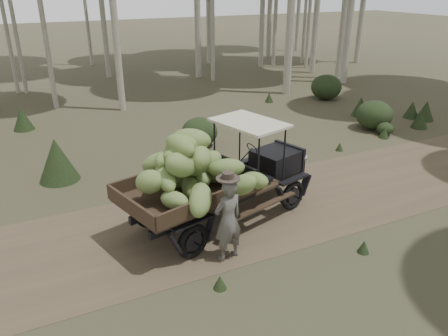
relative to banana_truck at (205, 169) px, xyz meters
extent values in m
plane|color=#473D2B|center=(2.77, 0.22, -1.55)|extent=(120.00, 120.00, 0.00)
cube|color=brown|center=(2.77, 0.22, -1.54)|extent=(70.00, 4.00, 0.01)
cube|color=black|center=(2.36, 0.74, -0.50)|extent=(1.28, 1.24, 0.58)
cube|color=black|center=(2.91, 0.90, -0.50)|extent=(0.38, 1.04, 0.65)
cube|color=black|center=(0.94, 0.35, -0.39)|extent=(0.48, 1.44, 0.58)
cube|color=#38281C|center=(-0.47, -0.05, -0.50)|extent=(3.34, 2.61, 0.08)
cube|color=#38281C|center=(-0.73, 0.86, -0.31)|extent=(2.85, 0.85, 0.34)
cube|color=#38281C|center=(-0.22, -0.96, -0.31)|extent=(2.85, 0.85, 0.34)
cube|color=#38281C|center=(-1.89, -0.45, -0.31)|extent=(0.57, 1.84, 0.34)
cube|color=beige|center=(1.38, 0.47, 0.78)|extent=(1.64, 2.04, 0.06)
cube|color=black|center=(0.48, 0.63, -0.90)|extent=(4.68, 1.40, 0.19)
cube|color=black|center=(0.70, -0.14, -0.90)|extent=(4.68, 1.40, 0.19)
torus|color=black|center=(1.93, 1.49, -1.15)|extent=(0.81, 0.35, 0.80)
torus|color=black|center=(2.38, -0.12, -1.15)|extent=(0.81, 0.35, 0.80)
torus|color=black|center=(-1.20, 0.62, -1.15)|extent=(0.81, 0.35, 0.80)
torus|color=black|center=(-0.75, -1.00, -1.15)|extent=(0.81, 0.35, 0.80)
sphere|color=beige|center=(2.87, 1.37, -0.44)|extent=(0.19, 0.19, 0.19)
sphere|color=beige|center=(3.12, 0.46, -0.44)|extent=(0.19, 0.19, 0.19)
ellipsoid|color=olive|center=(-1.04, -0.76, -0.21)|extent=(0.68, 0.85, 0.46)
ellipsoid|color=olive|center=(0.37, -0.33, 0.08)|extent=(0.96, 0.71, 0.46)
ellipsoid|color=olive|center=(-0.50, 0.05, 0.39)|extent=(0.77, 1.03, 0.56)
ellipsoid|color=olive|center=(-0.47, -0.06, 0.67)|extent=(0.67, 0.86, 0.64)
ellipsoid|color=olive|center=(-0.48, -0.26, -0.27)|extent=(0.58, 0.96, 0.47)
ellipsoid|color=olive|center=(-1.07, -0.31, 0.12)|extent=(0.44, 0.97, 0.62)
ellipsoid|color=olive|center=(-0.58, 0.02, 0.38)|extent=(0.52, 0.78, 0.57)
ellipsoid|color=olive|center=(-0.60, -0.11, 0.70)|extent=(0.90, 0.86, 0.60)
ellipsoid|color=olive|center=(1.01, -0.50, -0.28)|extent=(0.76, 0.76, 0.42)
ellipsoid|color=olive|center=(-0.23, 0.06, 0.12)|extent=(0.95, 0.75, 0.66)
ellipsoid|color=olive|center=(-0.72, -0.29, 0.48)|extent=(0.91, 0.77, 0.60)
ellipsoid|color=olive|center=(-0.36, -0.02, 0.70)|extent=(0.76, 0.85, 0.57)
ellipsoid|color=olive|center=(-0.08, 0.02, -0.24)|extent=(0.61, 0.89, 0.59)
ellipsoid|color=olive|center=(0.15, 0.12, 0.11)|extent=(0.88, 0.66, 0.65)
ellipsoid|color=olive|center=(-0.28, -0.34, 0.46)|extent=(0.74, 0.87, 0.53)
ellipsoid|color=olive|center=(-0.36, 0.01, 0.68)|extent=(1.07, 1.04, 0.76)
ellipsoid|color=olive|center=(0.31, 0.08, -0.20)|extent=(1.02, 0.91, 0.68)
ellipsoid|color=olive|center=(-0.27, 0.28, 0.18)|extent=(0.60, 1.00, 0.60)
ellipsoid|color=olive|center=(-0.74, -0.43, 0.41)|extent=(1.07, 0.84, 0.82)
ellipsoid|color=olive|center=(-0.67, -0.23, 0.76)|extent=(0.69, 0.96, 0.51)
ellipsoid|color=olive|center=(-0.43, 0.33, -0.27)|extent=(0.96, 0.68, 0.61)
ellipsoid|color=olive|center=(-1.38, -0.24, 0.06)|extent=(0.88, 0.98, 0.73)
ellipsoid|color=olive|center=(-0.95, 0.04, 0.38)|extent=(0.77, 0.85, 0.50)
ellipsoid|color=olive|center=(-0.51, 0.03, 0.71)|extent=(0.97, 0.53, 0.55)
ellipsoid|color=olive|center=(-0.51, -0.85, -0.17)|extent=(0.78, 0.90, 0.52)
ellipsoid|color=olive|center=(-0.94, 0.43, 0.17)|extent=(1.06, 0.92, 0.73)
ellipsoid|color=olive|center=(-0.17, 0.39, 0.41)|extent=(0.93, 0.80, 0.55)
ellipsoid|color=olive|center=(-0.32, 0.01, 0.76)|extent=(1.04, 0.83, 0.58)
ellipsoid|color=olive|center=(-0.61, -1.12, -0.14)|extent=(0.90, 1.01, 0.79)
ellipsoid|color=olive|center=(0.50, -0.81, -0.16)|extent=(0.94, 0.88, 0.73)
imported|color=#52504B|center=(-0.09, -1.34, -0.62)|extent=(0.75, 0.56, 1.86)
cylinder|color=#362E26|center=(-0.09, -1.34, 0.34)|extent=(0.58, 0.58, 0.02)
cylinder|color=#362E26|center=(-0.09, -1.34, 0.40)|extent=(0.29, 0.29, 0.15)
cone|color=#233319|center=(-2.85, 4.42, -0.89)|extent=(1.18, 1.18, 1.31)
ellipsoid|color=#233319|center=(10.33, 8.69, -0.93)|extent=(1.51, 1.51, 1.21)
cone|color=#233319|center=(10.87, 3.34, -1.18)|extent=(0.66, 0.66, 0.73)
ellipsoid|color=#233319|center=(9.08, 4.05, -0.97)|extent=(1.42, 1.42, 1.14)
cone|color=#233319|center=(8.66, 3.00, -1.35)|extent=(0.36, 0.36, 0.40)
cone|color=#233319|center=(11.66, 4.50, -1.18)|extent=(0.66, 0.66, 0.73)
cone|color=#233319|center=(7.50, 9.44, -1.31)|extent=(0.42, 0.42, 0.47)
cone|color=#233319|center=(9.88, 5.70, -1.13)|extent=(0.76, 0.76, 0.84)
ellipsoid|color=#233319|center=(2.07, 5.29, -1.02)|extent=(1.29, 1.29, 1.03)
ellipsoid|color=#233319|center=(8.94, 3.28, -1.29)|extent=(0.62, 0.62, 0.50)
cone|color=#233319|center=(11.92, 4.00, -1.13)|extent=(0.75, 0.75, 0.84)
cone|color=#233319|center=(-3.55, 10.05, -1.09)|extent=(0.81, 0.81, 0.90)
cone|color=#233319|center=(3.52, 2.57, -1.40)|extent=(0.27, 0.27, 0.30)
cone|color=#233319|center=(3.90, 2.40, -1.40)|extent=(0.27, 0.27, 0.30)
cone|color=#233319|center=(8.63, 3.08, -1.40)|extent=(0.27, 0.27, 0.30)
cone|color=#233319|center=(6.28, 2.70, -1.40)|extent=(0.27, 0.27, 0.30)
cone|color=#233319|center=(4.06, 2.98, -1.40)|extent=(0.27, 0.27, 0.30)
cone|color=#233319|center=(4.60, 2.92, -1.40)|extent=(0.27, 0.27, 0.30)
cone|color=#233319|center=(2.68, -2.47, -1.40)|extent=(0.27, 0.27, 0.30)
cone|color=#233319|center=(-1.13, 2.54, -1.40)|extent=(0.27, 0.27, 0.30)
cone|color=#233319|center=(3.10, 2.83, -1.40)|extent=(0.27, 0.27, 0.30)
cone|color=#233319|center=(-0.81, 2.99, -1.40)|extent=(0.27, 0.27, 0.30)
cone|color=#233319|center=(-0.68, -2.20, -1.40)|extent=(0.27, 0.27, 0.30)
camera|label=1|loc=(-3.60, -8.40, 3.98)|focal=35.00mm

